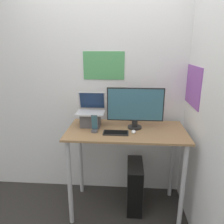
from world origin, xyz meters
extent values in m
cube|color=silver|center=(0.00, 0.69, 1.30)|extent=(6.00, 0.05, 2.60)
cube|color=#4C9959|center=(-0.26, 0.66, 1.52)|extent=(0.45, 0.01, 0.30)
cube|color=silver|center=(0.67, 0.00, 1.30)|extent=(0.05, 6.00, 2.60)
cube|color=purple|center=(0.64, 0.52, 1.35)|extent=(0.01, 0.64, 0.39)
cube|color=#936D47|center=(0.00, 0.30, 0.92)|extent=(1.17, 0.61, 0.02)
cylinder|color=#B7B7BC|center=(-0.53, 0.05, 0.45)|extent=(0.05, 0.05, 0.91)
cylinder|color=#B7B7BC|center=(0.53, 0.05, 0.45)|extent=(0.05, 0.05, 0.91)
cylinder|color=#B7B7BC|center=(-0.53, 0.55, 0.45)|extent=(0.05, 0.05, 0.91)
cylinder|color=#B7B7BC|center=(0.53, 0.55, 0.45)|extent=(0.05, 0.05, 0.91)
cube|color=#4C4C51|center=(-0.37, 0.37, 0.99)|extent=(0.20, 0.14, 0.14)
cube|color=#B7B7BC|center=(-0.37, 0.37, 1.07)|extent=(0.28, 0.19, 0.02)
cube|color=#B7B7BC|center=(-0.37, 0.50, 1.17)|extent=(0.28, 0.06, 0.19)
cube|color=navy|center=(-0.37, 0.49, 1.17)|extent=(0.26, 0.05, 0.17)
cylinder|color=black|center=(0.08, 0.35, 0.94)|extent=(0.14, 0.14, 0.02)
cylinder|color=black|center=(0.08, 0.35, 0.98)|extent=(0.06, 0.06, 0.07)
cube|color=black|center=(0.08, 0.36, 1.17)|extent=(0.56, 0.01, 0.33)
cube|color=#336072|center=(0.08, 0.35, 1.17)|extent=(0.54, 0.01, 0.31)
cube|color=black|center=(-0.10, 0.19, 0.93)|extent=(0.24, 0.12, 0.01)
cube|color=black|center=(-0.10, 0.19, 0.94)|extent=(0.22, 0.10, 0.00)
ellipsoid|color=white|center=(0.07, 0.21, 0.94)|extent=(0.04, 0.07, 0.03)
cylinder|color=#4C4C51|center=(-0.31, 0.21, 0.94)|extent=(0.06, 0.06, 0.02)
cube|color=#4C515B|center=(-0.31, 0.23, 1.02)|extent=(0.06, 0.04, 0.16)
cube|color=#336072|center=(-0.31, 0.22, 1.02)|extent=(0.05, 0.03, 0.14)
cube|color=black|center=(0.10, 0.32, 0.27)|extent=(0.16, 0.38, 0.53)
cube|color=black|center=(0.10, 0.13, 0.27)|extent=(0.15, 0.01, 0.51)
camera|label=1|loc=(0.01, -1.73, 1.72)|focal=35.00mm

